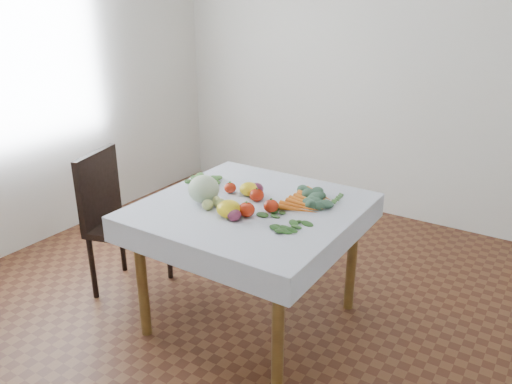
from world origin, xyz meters
TOP-DOWN VIEW (x-y plane):
  - ground at (0.00, 0.00)m, footprint 4.00×4.00m
  - back_wall at (0.00, 2.00)m, footprint 4.00×0.04m
  - left_wall at (-2.00, 0.00)m, footprint 0.04×4.00m
  - table at (0.00, 0.00)m, footprint 1.00×1.00m
  - tablecloth at (0.00, 0.00)m, footprint 1.12×1.12m
  - chair at (-0.95, -0.15)m, footprint 0.52×0.52m
  - cabbage at (-0.24, -0.11)m, footprint 0.22×0.22m
  - tomato_a at (-0.20, 0.08)m, footprint 0.09×0.09m
  - tomato_b at (-0.00, 0.06)m, footprint 0.11×0.11m
  - tomato_c at (0.07, -0.15)m, footprint 0.09×0.09m
  - tomato_d at (0.15, -0.03)m, footprint 0.10×0.10m
  - heirloom_back at (-0.09, 0.11)m, footprint 0.13×0.13m
  - heirloom_front at (-0.01, -0.20)m, footprint 0.17×0.17m
  - onion_a at (-0.06, 0.14)m, footprint 0.11×0.11m
  - onion_b at (0.04, -0.22)m, footprint 0.08×0.08m
  - tomatillo_cluster at (-0.09, -0.15)m, footprint 0.10×0.14m
  - carrot_bunch at (0.26, 0.17)m, footprint 0.23×0.36m
  - kale_bunch at (0.25, 0.24)m, footprint 0.31×0.30m
  - basil_bunch at (0.26, -0.10)m, footprint 0.28×0.20m
  - dill_bunch at (-0.44, 0.15)m, footprint 0.22×0.22m

SIDE VIEW (x-z plane):
  - ground at x=0.00m, z-range 0.00..0.00m
  - chair at x=-0.95m, z-range 0.07..1.00m
  - table at x=0.00m, z-range 0.28..1.03m
  - tablecloth at x=0.00m, z-range 0.75..0.76m
  - basil_bunch at x=0.26m, z-range 0.76..0.77m
  - dill_bunch at x=-0.44m, z-range 0.76..0.78m
  - carrot_bunch at x=0.26m, z-range 0.76..0.79m
  - kale_bunch at x=0.25m, z-range 0.76..0.80m
  - tomatillo_cluster at x=-0.09m, z-range 0.76..0.81m
  - onion_b at x=0.04m, z-range 0.76..0.82m
  - tomato_a at x=-0.20m, z-range 0.76..0.82m
  - onion_a at x=-0.06m, z-range 0.76..0.83m
  - tomato_d at x=0.15m, z-range 0.76..0.83m
  - tomato_b at x=0.00m, z-range 0.76..0.83m
  - tomato_c at x=0.07m, z-range 0.76..0.83m
  - heirloom_back at x=-0.09m, z-range 0.76..0.83m
  - heirloom_front at x=-0.01m, z-range 0.76..0.85m
  - cabbage at x=-0.24m, z-range 0.76..0.91m
  - back_wall at x=0.00m, z-range 0.00..2.70m
  - left_wall at x=-2.00m, z-range 0.00..2.70m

